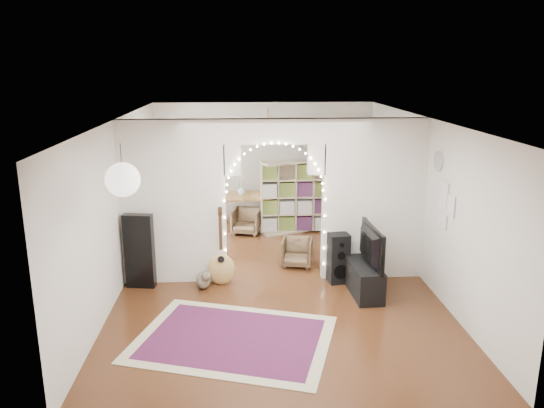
{
  "coord_description": "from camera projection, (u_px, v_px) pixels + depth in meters",
  "views": [
    {
      "loc": [
        -0.55,
        -8.43,
        3.52
      ],
      "look_at": [
        -0.02,
        0.3,
        1.22
      ],
      "focal_mm": 35.0,
      "sensor_mm": 36.0,
      "label": 1
    }
  ],
  "objects": [
    {
      "name": "window",
      "position": [
        142.0,
        172.0,
        10.28
      ],
      "size": [
        0.04,
        1.2,
        1.4
      ],
      "primitive_type": "cube",
      "color": "white",
      "rests_on": "wall_left"
    },
    {
      "name": "wall_front",
      "position": [
        300.0,
        298.0,
        5.1
      ],
      "size": [
        5.0,
        0.02,
        2.7
      ],
      "primitive_type": "cube",
      "color": "silver",
      "rests_on": "floor"
    },
    {
      "name": "fairy_lights",
      "position": [
        275.0,
        191.0,
        8.54
      ],
      "size": [
        1.64,
        0.04,
        1.6
      ],
      "primitive_type": null,
      "color": "#FFEABF",
      "rests_on": "divider_wall"
    },
    {
      "name": "ceiling_fan",
      "position": [
        268.0,
        124.0,
        10.38
      ],
      "size": [
        1.1,
        1.1,
        0.3
      ],
      "primitive_type": null,
      "color": "#AF763A",
      "rests_on": "ceiling"
    },
    {
      "name": "dining_chair_left",
      "position": [
        247.0,
        221.0,
        11.37
      ],
      "size": [
        0.7,
        0.71,
        0.54
      ],
      "primitive_type": "imported",
      "rotation": [
        0.0,
        0.0,
        -0.24
      ],
      "color": "brown",
      "rests_on": "floor"
    },
    {
      "name": "dining_chair_right",
      "position": [
        297.0,
        252.0,
        9.55
      ],
      "size": [
        0.63,
        0.64,
        0.5
      ],
      "primitive_type": "imported",
      "rotation": [
        0.0,
        0.0,
        -0.2
      ],
      "color": "brown",
      "rests_on": "floor"
    },
    {
      "name": "media_console",
      "position": [
        364.0,
        279.0,
        8.35
      ],
      "size": [
        0.45,
        1.02,
        0.5
      ],
      "primitive_type": "cube",
      "rotation": [
        0.0,
        0.0,
        0.05
      ],
      "color": "black",
      "rests_on": "floor"
    },
    {
      "name": "paper_lantern",
      "position": [
        123.0,
        180.0,
        6.06
      ],
      "size": [
        0.4,
        0.4,
        0.4
      ],
      "primitive_type": "sphere",
      "color": "white",
      "rests_on": "ceiling"
    },
    {
      "name": "wall_clock",
      "position": [
        439.0,
        161.0,
        8.09
      ],
      "size": [
        0.03,
        0.31,
        0.31
      ],
      "primitive_type": "cylinder",
      "rotation": [
        0.0,
        1.57,
        0.0
      ],
      "color": "white",
      "rests_on": "wall_right"
    },
    {
      "name": "floor_speaker",
      "position": [
        338.0,
        258.0,
        8.77
      ],
      "size": [
        0.37,
        0.33,
        0.84
      ],
      "rotation": [
        0.0,
        0.0,
        0.15
      ],
      "color": "black",
      "rests_on": "floor"
    },
    {
      "name": "ceiling",
      "position": [
        275.0,
        119.0,
        8.38
      ],
      "size": [
        5.0,
        7.5,
        0.02
      ],
      "primitive_type": "cube",
      "color": "white",
      "rests_on": "wall_back"
    },
    {
      "name": "picture_frames",
      "position": [
        445.0,
        206.0,
        7.86
      ],
      "size": [
        0.02,
        0.5,
        0.7
      ],
      "primitive_type": null,
      "color": "white",
      "rests_on": "wall_right"
    },
    {
      "name": "area_rug",
      "position": [
        233.0,
        338.0,
        7.02
      ],
      "size": [
        2.96,
        2.54,
        0.02
      ],
      "primitive_type": "cube",
      "rotation": [
        0.0,
        0.0,
        -0.3
      ],
      "color": "maroon",
      "rests_on": "floor"
    },
    {
      "name": "guitar_case",
      "position": [
        139.0,
        251.0,
        8.54
      ],
      "size": [
        0.49,
        0.22,
        1.23
      ],
      "primitive_type": "cube",
      "rotation": [
        0.0,
        0.0,
        -0.15
      ],
      "color": "black",
      "rests_on": "floor"
    },
    {
      "name": "acoustic_guitar",
      "position": [
        221.0,
        257.0,
        8.65
      ],
      "size": [
        0.45,
        0.17,
        1.13
      ],
      "rotation": [
        0.0,
        0.0,
        -0.02
      ],
      "color": "tan",
      "rests_on": "floor"
    },
    {
      "name": "wall_right",
      "position": [
        423.0,
        199.0,
        8.86
      ],
      "size": [
        0.02,
        7.5,
        2.7
      ],
      "primitive_type": "cube",
      "color": "silver",
      "rests_on": "floor"
    },
    {
      "name": "dining_table",
      "position": [
        241.0,
        198.0,
        11.65
      ],
      "size": [
        1.28,
        0.93,
        0.76
      ],
      "rotation": [
        0.0,
        0.0,
        0.12
      ],
      "color": "olive",
      "rests_on": "floor"
    },
    {
      "name": "bookcase",
      "position": [
        295.0,
        196.0,
        11.44
      ],
      "size": [
        1.54,
        0.95,
        1.55
      ],
      "primitive_type": "cube",
      "rotation": [
        0.0,
        0.0,
        0.41
      ],
      "color": "beige",
      "rests_on": "floor"
    },
    {
      "name": "wall_back",
      "position": [
        264.0,
        161.0,
        12.34
      ],
      "size": [
        5.0,
        0.02,
        2.7
      ],
      "primitive_type": "cube",
      "color": "silver",
      "rests_on": "floor"
    },
    {
      "name": "wall_left",
      "position": [
        121.0,
        203.0,
        8.58
      ],
      "size": [
        0.02,
        7.5,
        2.7
      ],
      "primitive_type": "cube",
      "color": "silver",
      "rests_on": "floor"
    },
    {
      "name": "tabby_cat",
      "position": [
        204.0,
        280.0,
        8.6
      ],
      "size": [
        0.35,
        0.54,
        0.36
      ],
      "rotation": [
        0.0,
        0.0,
        0.38
      ],
      "color": "brown",
      "rests_on": "floor"
    },
    {
      "name": "tv",
      "position": [
        366.0,
        246.0,
        8.21
      ],
      "size": [
        0.2,
        1.08,
        0.62
      ],
      "primitive_type": "imported",
      "rotation": [
        0.0,
        0.0,
        1.62
      ],
      "color": "black",
      "rests_on": "media_console"
    },
    {
      "name": "flower_vase",
      "position": [
        241.0,
        191.0,
        11.61
      ],
      "size": [
        0.2,
        0.2,
        0.19
      ],
      "primitive_type": "imported",
      "rotation": [
        0.0,
        0.0,
        0.12
      ],
      "color": "silver",
      "rests_on": "dining_table"
    },
    {
      "name": "floor",
      "position": [
        274.0,
        277.0,
        9.06
      ],
      "size": [
        7.5,
        7.5,
        0.0
      ],
      "primitive_type": "plane",
      "color": "black",
      "rests_on": "ground"
    },
    {
      "name": "divider_wall",
      "position": [
        274.0,
        197.0,
        8.7
      ],
      "size": [
        5.0,
        0.2,
        2.7
      ],
      "color": "silver",
      "rests_on": "floor"
    }
  ]
}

